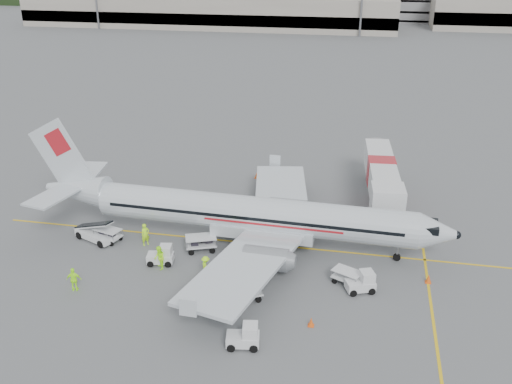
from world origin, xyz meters
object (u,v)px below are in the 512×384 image
(jet_bridge, at_px, (380,181))
(tug_aft, at_px, (160,255))
(belt_loader, at_px, (95,226))
(tug_mid, at_px, (243,336))
(tug_fore, at_px, (360,282))
(aircraft, at_px, (253,192))

(jet_bridge, xyz_separation_m, tug_aft, (-16.62, -15.08, -1.42))
(belt_loader, relative_size, tug_aft, 2.44)
(jet_bridge, bearing_deg, tug_mid, -113.61)
(belt_loader, xyz_separation_m, tug_aft, (6.62, -2.59, -0.55))
(belt_loader, xyz_separation_m, tug_fore, (22.00, -3.45, -0.55))
(aircraft, bearing_deg, tug_fore, -28.95)
(belt_loader, distance_m, tug_mid, 18.70)
(tug_fore, xyz_separation_m, tug_aft, (-15.38, 0.86, -0.01))
(aircraft, xyz_separation_m, tug_aft, (-6.48, -4.49, -3.96))
(belt_loader, height_order, tug_fore, belt_loader)
(aircraft, relative_size, tug_fore, 16.94)
(jet_bridge, relative_size, belt_loader, 3.41)
(jet_bridge, relative_size, tug_aft, 8.33)
(jet_bridge, xyz_separation_m, tug_mid, (-8.16, -23.53, -1.41))
(tug_aft, bearing_deg, aircraft, 25.25)
(aircraft, bearing_deg, belt_loader, -169.67)
(jet_bridge, xyz_separation_m, tug_fore, (-1.24, -15.94, -1.41))
(aircraft, bearing_deg, tug_aft, -143.18)
(aircraft, xyz_separation_m, belt_loader, (-13.10, -1.90, -3.40))
(aircraft, height_order, tug_aft, aircraft)
(tug_fore, relative_size, tug_mid, 1.00)
(jet_bridge, height_order, belt_loader, jet_bridge)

